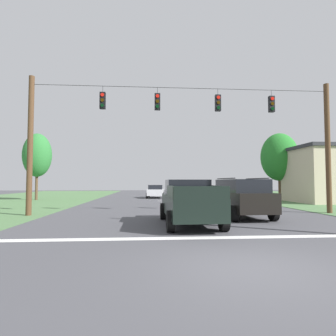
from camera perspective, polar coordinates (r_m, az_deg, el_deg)
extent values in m
plane|color=#47474C|center=(6.70, 16.71, -18.64)|extent=(120.00, 120.00, 0.00)
cube|color=white|center=(9.77, 9.58, -13.63)|extent=(14.80, 0.45, 0.01)
cube|color=white|center=(15.60, 4.25, -9.61)|extent=(2.50, 0.15, 0.01)
cube|color=white|center=(23.12, 1.45, -7.43)|extent=(2.50, 0.15, 0.01)
cube|color=white|center=(28.08, 0.43, -6.63)|extent=(2.50, 0.15, 0.01)
cube|color=white|center=(36.58, -0.66, -5.76)|extent=(2.50, 0.15, 0.01)
cylinder|color=brown|center=(17.42, -25.98, 4.15)|extent=(0.30, 0.30, 7.76)
cylinder|color=brown|center=(19.43, 29.46, 3.53)|extent=(0.30, 0.30, 7.76)
cylinder|color=black|center=(17.10, 3.36, 15.75)|extent=(17.20, 0.02, 0.02)
cylinder|color=black|center=(17.09, -12.98, 15.18)|extent=(0.02, 0.02, 0.37)
cube|color=black|center=(16.90, -13.01, 13.06)|extent=(0.32, 0.24, 0.95)
cylinder|color=red|center=(16.85, -13.07, 14.16)|extent=(0.20, 0.04, 0.20)
cylinder|color=#352203|center=(16.77, -13.08, 13.18)|extent=(0.20, 0.04, 0.20)
cylinder|color=black|center=(16.69, -13.10, 12.19)|extent=(0.20, 0.04, 0.20)
cylinder|color=black|center=(16.91, -2.14, 15.31)|extent=(0.02, 0.02, 0.37)
cube|color=black|center=(16.72, -2.15, 13.17)|extent=(0.32, 0.24, 0.95)
cylinder|color=red|center=(16.67, -2.13, 14.27)|extent=(0.20, 0.04, 0.20)
cylinder|color=#352203|center=(16.58, -2.13, 13.28)|extent=(0.20, 0.04, 0.20)
cylinder|color=black|center=(16.50, -2.13, 12.28)|extent=(0.20, 0.04, 0.20)
cylinder|color=black|center=(17.40, 9.98, 14.83)|extent=(0.02, 0.02, 0.37)
cube|color=black|center=(17.21, 10.00, 12.74)|extent=(0.32, 0.24, 0.95)
cylinder|color=red|center=(17.16, 10.11, 13.81)|extent=(0.20, 0.04, 0.20)
cylinder|color=#352203|center=(17.08, 10.12, 12.85)|extent=(0.20, 0.04, 0.20)
cylinder|color=black|center=(17.00, 10.13, 11.88)|extent=(0.20, 0.04, 0.20)
cylinder|color=black|center=(18.43, 20.06, 13.94)|extent=(0.02, 0.02, 0.37)
cube|color=black|center=(18.25, 20.09, 11.96)|extent=(0.32, 0.24, 0.95)
cylinder|color=red|center=(18.20, 20.26, 12.97)|extent=(0.20, 0.04, 0.20)
cylinder|color=#352203|center=(18.13, 20.28, 12.05)|extent=(0.20, 0.04, 0.20)
cylinder|color=black|center=(18.05, 20.30, 11.13)|extent=(0.20, 0.04, 0.20)
cube|color=black|center=(12.47, 4.29, -7.51)|extent=(2.09, 5.43, 0.85)
cube|color=black|center=(13.07, 3.81, -3.90)|extent=(1.88, 1.93, 0.70)
cube|color=black|center=(10.97, 0.57, -4.76)|extent=(0.14, 2.38, 0.45)
cube|color=black|center=(11.32, 10.12, -4.65)|extent=(0.14, 2.38, 0.45)
cube|color=black|center=(9.83, 6.81, -4.95)|extent=(1.96, 0.13, 0.45)
cylinder|color=black|center=(14.21, -0.96, -8.68)|extent=(0.29, 0.80, 0.80)
cylinder|color=black|center=(14.49, 7.04, -8.54)|extent=(0.29, 0.80, 0.80)
cylinder|color=black|center=(10.58, 0.51, -10.67)|extent=(0.29, 0.80, 0.80)
cylinder|color=black|center=(10.95, 11.16, -10.35)|extent=(0.29, 0.80, 0.80)
cube|color=black|center=(15.50, 14.34, -6.42)|extent=(2.21, 4.90, 0.95)
cube|color=black|center=(15.33, 14.51, -3.46)|extent=(1.98, 3.30, 0.65)
cylinder|color=black|center=(15.03, 11.49, -2.08)|extent=(0.20, 2.72, 0.05)
cylinder|color=black|center=(15.66, 17.38, -2.04)|extent=(0.20, 2.72, 0.05)
cylinder|color=black|center=(16.75, 9.14, -7.83)|extent=(0.30, 0.77, 0.76)
cylinder|color=black|center=(17.41, 15.36, -7.57)|extent=(0.30, 0.77, 0.76)
cylinder|color=black|center=(13.67, 13.09, -8.91)|extent=(0.30, 0.77, 0.76)
cylinder|color=black|center=(14.46, 20.43, -8.47)|extent=(0.30, 0.77, 0.76)
cube|color=silver|center=(33.55, -2.51, -4.87)|extent=(2.12, 4.42, 0.70)
cube|color=black|center=(33.54, -2.51, -3.85)|extent=(1.77, 2.22, 0.50)
cylinder|color=black|center=(35.03, -3.88, -5.36)|extent=(0.27, 0.65, 0.64)
cylinder|color=black|center=(34.95, -0.92, -5.37)|extent=(0.27, 0.65, 0.64)
cylinder|color=black|center=(32.21, -4.23, -5.58)|extent=(0.27, 0.65, 0.64)
cylinder|color=black|center=(32.12, -1.01, -5.59)|extent=(0.27, 0.65, 0.64)
cylinder|color=brown|center=(30.99, 21.58, -3.24)|extent=(0.31, 0.31, 3.07)
ellipsoid|color=#257829|center=(31.10, 21.48, 2.07)|extent=(3.70, 3.70, 4.86)
cylinder|color=brown|center=(32.13, -24.92, -2.85)|extent=(0.27, 0.27, 3.41)
ellipsoid|color=#2E7735|center=(32.26, -24.81, 2.37)|extent=(2.86, 2.86, 4.49)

